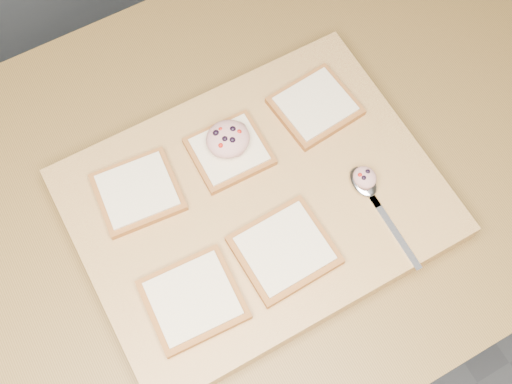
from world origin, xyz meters
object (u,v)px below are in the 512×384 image
(tuna_salad_dollop, at_px, (228,139))
(spoon, at_px, (368,189))
(cutting_board, at_px, (256,204))
(bread_far_center, at_px, (229,151))

(tuna_salad_dollop, relative_size, spoon, 0.37)
(cutting_board, relative_size, bread_far_center, 4.66)
(cutting_board, distance_m, tuna_salad_dollop, 0.11)
(tuna_salad_dollop, bearing_deg, cutting_board, -92.61)
(bread_far_center, bearing_deg, cutting_board, -90.89)
(cutting_board, height_order, spoon, spoon)
(bread_far_center, xyz_separation_m, spoon, (0.15, -0.16, -0.00))
(cutting_board, height_order, bread_far_center, bread_far_center)
(cutting_board, relative_size, tuna_salad_dollop, 7.91)
(cutting_board, height_order, tuna_salad_dollop, tuna_salad_dollop)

